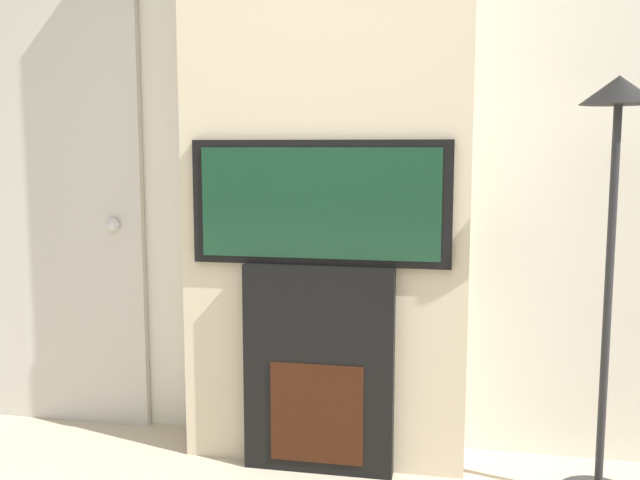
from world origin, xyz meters
TOP-DOWN VIEW (x-y plane):
  - wall_back at (0.00, 2.03)m, footprint 6.00×0.06m
  - chimney_breast at (0.00, 1.85)m, footprint 1.17×0.30m
  - fireplace at (0.00, 1.70)m, footprint 0.61×0.15m
  - television at (0.00, 1.70)m, footprint 1.04×0.07m
  - floor_lamp at (1.08, 1.63)m, footprint 0.29×0.29m
  - entry_door at (-1.32, 1.97)m, footprint 0.87×0.09m

SIDE VIEW (x-z plane):
  - fireplace at x=0.00m, z-range 0.00..0.85m
  - entry_door at x=-1.32m, z-range 0.00..2.01m
  - television at x=0.00m, z-range 0.85..1.34m
  - floor_lamp at x=1.08m, z-range 0.34..1.90m
  - wall_back at x=0.00m, z-range 0.00..2.70m
  - chimney_breast at x=0.00m, z-range 0.00..2.70m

